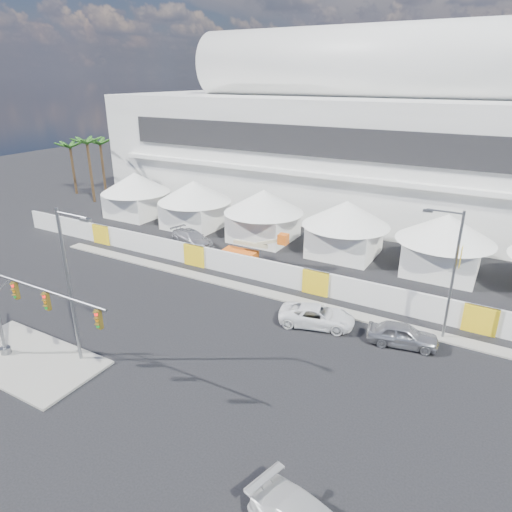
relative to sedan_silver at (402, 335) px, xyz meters
The scene contains 14 objects.
ground 17.23m from the sedan_silver, 143.30° to the right, with size 160.00×160.00×0.00m, color black.
median_island 23.86m from the sedan_silver, 146.14° to the right, with size 10.00×5.00×0.15m, color gray.
far_curb 6.62m from the sedan_silver, 19.65° to the left, with size 80.00×1.20×0.12m, color gray.
stadium 32.80m from the sedan_silver, 99.27° to the left, with size 80.00×24.80×21.98m.
tent_row 19.25m from the sedan_silver, 134.13° to the left, with size 53.40×8.40×5.40m.
hoarding_fence 8.87m from the sedan_silver, 151.64° to the left, with size 70.00×0.25×2.00m, color silver.
palm_cluster 51.39m from the sedan_silver, 157.87° to the left, with size 10.60×10.60×8.55m.
sedan_silver is the anchor object (origin of this frame).
pickup_curb 5.83m from the sedan_silver, behind, with size 5.26×2.42×1.46m, color white.
lot_car_c 24.77m from the sedan_silver, 160.25° to the left, with size 5.32×2.16×1.54m, color #B7B7BC.
traffic_mast 23.56m from the sedan_silver, 144.67° to the right, with size 10.07×0.63×6.43m.
streetlight_median 20.79m from the sedan_silver, 145.13° to the right, with size 2.65×0.27×9.59m.
streetlight_curb 5.30m from the sedan_silver, 47.73° to the left, with size 2.62×0.59×8.85m.
boom_lift 17.78m from the sedan_silver, 155.72° to the left, with size 6.53×1.63×3.31m.
Camera 1 is at (18.19, -16.65, 16.42)m, focal length 32.00 mm.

